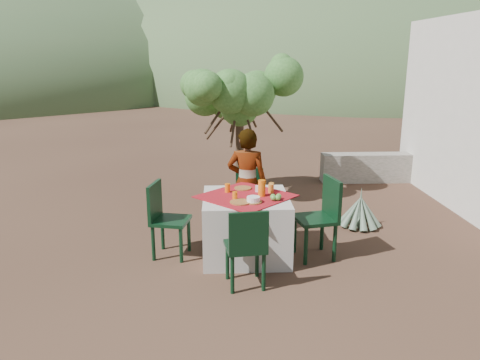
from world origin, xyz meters
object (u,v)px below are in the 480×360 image
at_px(juice_pitcher, 262,188).
at_px(person, 247,183).
at_px(chair_far, 249,195).
at_px(chair_right, 322,214).
at_px(chair_near, 247,245).
at_px(table, 246,226).
at_px(agave, 360,212).
at_px(chair_left, 164,216).
at_px(shrub_tree, 243,101).

bearing_deg(juice_pitcher, person, 100.78).
xyz_separation_m(chair_far, chair_right, (0.81, -1.07, 0.08)).
bearing_deg(person, chair_near, 98.22).
distance_m(table, agave, 1.93).
bearing_deg(chair_far, chair_right, -42.31).
bearing_deg(agave, chair_right, -128.23).
xyz_separation_m(table, chair_near, (-0.04, -0.85, 0.11)).
bearing_deg(person, chair_left, 43.79).
height_order(table, chair_near, chair_near).
bearing_deg(chair_near, juice_pitcher, -113.05).
xyz_separation_m(person, shrub_tree, (0.04, 1.71, 0.92)).
distance_m(chair_near, chair_left, 1.30).
height_order(shrub_tree, agave, shrub_tree).
height_order(chair_far, chair_near, chair_near).
relative_size(chair_right, person, 0.67).
bearing_deg(table, chair_right, -4.94).
distance_m(chair_far, chair_right, 1.34).
height_order(table, chair_right, chair_right).
height_order(person, juice_pitcher, person).
bearing_deg(chair_near, chair_left, -50.88).
relative_size(chair_left, chair_right, 0.94).
height_order(shrub_tree, juice_pitcher, shrub_tree).
bearing_deg(chair_right, chair_far, -154.26).
distance_m(table, chair_left, 0.99).
bearing_deg(chair_near, shrub_tree, -100.08).
bearing_deg(chair_left, table, -79.89).
xyz_separation_m(chair_far, shrub_tree, (-0.00, 1.41, 1.18)).
bearing_deg(agave, person, -172.05).
relative_size(chair_near, chair_left, 0.96).
distance_m(person, agave, 1.73).
relative_size(chair_far, chair_left, 0.92).
bearing_deg(chair_left, chair_far, -36.53).
relative_size(chair_near, shrub_tree, 0.42).
bearing_deg(shrub_tree, chair_right, -71.76).
bearing_deg(shrub_tree, table, -92.26).
xyz_separation_m(person, juice_pitcher, (0.13, -0.70, 0.12)).
distance_m(chair_right, shrub_tree, 2.83).
relative_size(chair_far, agave, 1.31).
distance_m(chair_far, juice_pitcher, 1.08).
relative_size(table, chair_near, 1.47).
distance_m(shrub_tree, agave, 2.61).
relative_size(shrub_tree, juice_pitcher, 10.71).
bearing_deg(agave, chair_left, -161.82).
bearing_deg(person, juice_pitcher, 112.55).
bearing_deg(chair_near, chair_far, -101.96).
xyz_separation_m(table, chair_right, (0.91, -0.08, 0.17)).
height_order(chair_far, person, person).
xyz_separation_m(chair_near, shrub_tree, (0.14, 3.25, 1.16)).
relative_size(table, chair_right, 1.32).
bearing_deg(juice_pitcher, agave, 31.77).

